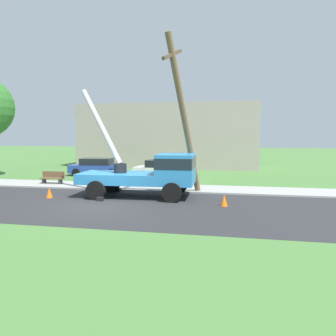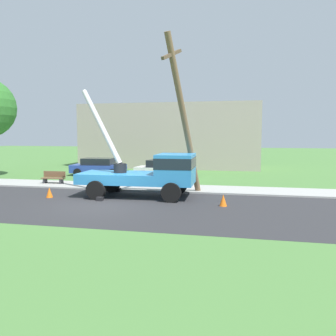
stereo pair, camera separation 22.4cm
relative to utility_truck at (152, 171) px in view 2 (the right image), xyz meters
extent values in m
plane|color=#477538|center=(-1.97, 9.56, -1.41)|extent=(120.00, 120.00, 0.00)
cube|color=#2B2B2D|center=(-1.97, -2.44, -1.40)|extent=(80.00, 7.99, 0.01)
cube|color=#9E9E99|center=(-1.97, 2.94, -1.36)|extent=(80.00, 2.77, 0.10)
cube|color=#2D84C6|center=(-1.80, -0.07, -0.38)|extent=(4.38, 2.54, 0.55)
cube|color=#2D84C6|center=(1.30, 0.03, 0.14)|extent=(1.98, 2.46, 1.60)
cube|color=#19232D|center=(1.30, 0.03, 0.49)|extent=(2.00, 2.48, 0.56)
cylinder|color=black|center=(-1.78, -0.07, 0.14)|extent=(0.70, 0.70, 0.50)
cylinder|color=silver|center=(-3.08, 0.54, 2.44)|extent=(2.92, 1.57, 4.26)
cube|color=black|center=(-2.35, -1.54, -1.31)|extent=(0.31, 0.31, 0.20)
cube|color=black|center=(-2.45, 1.36, -1.31)|extent=(0.31, 0.31, 0.20)
cylinder|color=black|center=(1.29, -1.17, -0.91)|extent=(1.00, 0.30, 1.00)
cylinder|color=black|center=(1.22, 1.23, -0.91)|extent=(1.00, 0.30, 1.00)
cylinder|color=black|center=(-2.67, -1.30, -0.91)|extent=(1.00, 0.30, 1.00)
cylinder|color=black|center=(-2.75, 1.10, -0.91)|extent=(1.00, 0.30, 1.00)
cylinder|color=brown|center=(1.66, 0.55, 2.75)|extent=(1.57, 3.64, 8.43)
cube|color=brown|center=(1.21, -0.68, 5.90)|extent=(0.73, 1.68, 0.84)
cone|color=orange|center=(3.88, -1.53, -1.13)|extent=(0.36, 0.36, 0.56)
cone|color=orange|center=(-5.37, -1.26, -1.13)|extent=(0.36, 0.36, 0.56)
cube|color=#263F99|center=(-6.85, 8.58, -0.86)|extent=(4.52, 2.11, 0.65)
cube|color=black|center=(-6.85, 8.58, -0.26)|extent=(2.58, 1.83, 0.55)
cylinder|color=black|center=(-5.34, 7.79, -1.09)|extent=(0.64, 0.22, 0.64)
cylinder|color=black|center=(-5.47, 9.58, -1.09)|extent=(0.64, 0.22, 0.64)
cylinder|color=black|center=(-8.24, 7.58, -1.09)|extent=(0.64, 0.22, 0.64)
cylinder|color=black|center=(-8.37, 9.37, -1.09)|extent=(0.64, 0.22, 0.64)
cube|color=silver|center=(-1.08, 7.81, -0.86)|extent=(4.52, 2.12, 0.65)
cube|color=black|center=(-1.08, 7.81, -0.26)|extent=(2.58, 1.83, 0.55)
cylinder|color=black|center=(0.30, 6.81, -1.09)|extent=(0.64, 0.22, 0.64)
cylinder|color=black|center=(0.44, 8.60, -1.09)|extent=(0.64, 0.22, 0.64)
cylinder|color=black|center=(-2.59, 7.02, -1.09)|extent=(0.64, 0.22, 0.64)
cylinder|color=black|center=(-2.46, 8.82, -1.09)|extent=(0.64, 0.22, 0.64)
cube|color=brown|center=(-7.65, 2.94, -0.96)|extent=(1.60, 0.44, 0.06)
cube|color=brown|center=(-7.65, 3.14, -0.71)|extent=(1.60, 0.06, 0.40)
cube|color=#333338|center=(-8.25, 2.94, -1.18)|extent=(0.10, 0.40, 0.45)
cube|color=#333338|center=(-7.05, 2.94, -1.18)|extent=(0.10, 0.40, 0.45)
cube|color=#A5998C|center=(-2.56, 17.20, 1.79)|extent=(18.00, 6.00, 6.40)
camera|label=1|loc=(4.42, -17.58, 1.99)|focal=36.33mm
camera|label=2|loc=(4.64, -17.53, 1.99)|focal=36.33mm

